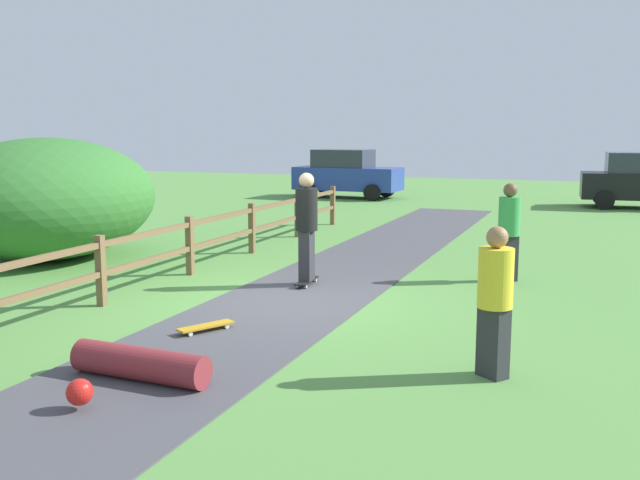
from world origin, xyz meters
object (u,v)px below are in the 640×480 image
(skater_riding, at_px, (307,222))
(skater_fallen, at_px, (136,366))
(bystander_green, at_px, (509,227))
(parked_car_blue, at_px, (347,174))
(bush_large, at_px, (48,199))
(skateboard_loose, at_px, (206,326))
(bystander_yellow, at_px, (495,295))

(skater_riding, relative_size, skater_fallen, 1.20)
(bystander_green, relative_size, parked_car_blue, 0.41)
(bush_large, distance_m, parked_car_blue, 15.32)
(skater_riding, distance_m, skateboard_loose, 3.34)
(skater_fallen, distance_m, skateboard_loose, 1.99)
(bush_large, bearing_deg, bystander_yellow, -22.70)
(parked_car_blue, bearing_deg, bystander_green, -60.59)
(bystander_yellow, bearing_deg, parked_car_blue, 113.50)
(bush_large, bearing_deg, skateboard_loose, -32.04)
(skater_fallen, height_order, bystander_green, bystander_green)
(skater_fallen, bearing_deg, bystander_green, 65.84)
(bush_large, distance_m, skater_fallen, 8.46)
(bystander_green, xyz_separation_m, parked_car_blue, (-7.94, 14.10, -0.01))
(skater_fallen, height_order, skateboard_loose, skater_fallen)
(skater_riding, xyz_separation_m, skateboard_loose, (-0.16, -3.17, -1.03))
(bystander_green, bearing_deg, bush_large, -172.84)
(skater_riding, relative_size, skateboard_loose, 2.44)
(bush_large, bearing_deg, parked_car_blue, 85.07)
(bush_large, xyz_separation_m, skater_riding, (6.06, -0.53, -0.15))
(skater_fallen, xyz_separation_m, bystander_yellow, (3.52, 1.60, 0.72))
(bystander_green, bearing_deg, bystander_yellow, -85.02)
(skater_riding, xyz_separation_m, bystander_green, (3.20, 1.69, -0.14))
(skater_riding, height_order, bystander_green, skater_riding)
(bystander_yellow, relative_size, parked_car_blue, 0.39)
(bystander_yellow, relative_size, bystander_green, 0.95)
(skater_fallen, height_order, bystander_yellow, bystander_yellow)
(skater_riding, distance_m, parked_car_blue, 16.48)
(bush_large, xyz_separation_m, bystander_green, (9.26, 1.16, -0.30))
(skater_fallen, relative_size, bystander_green, 0.92)
(bush_large, xyz_separation_m, skater_fallen, (6.20, -5.66, -1.07))
(bystander_green, height_order, parked_car_blue, parked_car_blue)
(skater_riding, bearing_deg, skateboard_loose, -92.84)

